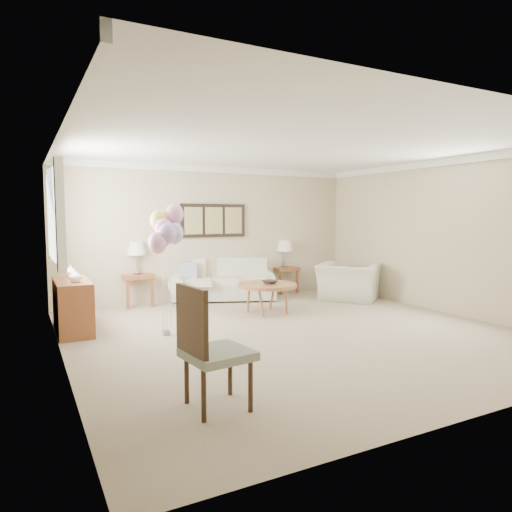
# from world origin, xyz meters

# --- Properties ---
(ground_plane) EXTENTS (6.00, 6.00, 0.00)m
(ground_plane) POSITION_xyz_m (0.00, 0.00, 0.00)
(ground_plane) COLOR tan
(room_shell) EXTENTS (6.04, 6.04, 2.60)m
(room_shell) POSITION_xyz_m (-0.11, 0.09, 1.63)
(room_shell) COLOR #BBAD8B
(room_shell) RESTS_ON ground
(wall_art_triptych) EXTENTS (1.35, 0.06, 0.65)m
(wall_art_triptych) POSITION_xyz_m (0.00, 2.96, 1.55)
(wall_art_triptych) COLOR black
(wall_art_triptych) RESTS_ON ground
(sofa) EXTENTS (2.44, 1.48, 0.80)m
(sofa) POSITION_xyz_m (0.14, 2.84, 0.32)
(sofa) COLOR silver
(sofa) RESTS_ON ground
(end_table_left) EXTENTS (0.54, 0.49, 0.59)m
(end_table_left) POSITION_xyz_m (-1.52, 2.92, 0.50)
(end_table_left) COLOR brown
(end_table_left) RESTS_ON ground
(end_table_right) EXTENTS (0.50, 0.46, 0.55)m
(end_table_right) POSITION_xyz_m (1.62, 2.95, 0.46)
(end_table_right) COLOR brown
(end_table_right) RESTS_ON ground
(lamp_left) EXTENTS (0.33, 0.33, 0.58)m
(lamp_left) POSITION_xyz_m (-1.52, 2.92, 1.04)
(lamp_left) COLOR gray
(lamp_left) RESTS_ON end_table_left
(lamp_right) EXTENTS (0.32, 0.32, 0.57)m
(lamp_right) POSITION_xyz_m (1.62, 2.95, 0.99)
(lamp_right) COLOR gray
(lamp_right) RESTS_ON end_table_right
(coffee_table) EXTENTS (1.00, 1.00, 0.50)m
(coffee_table) POSITION_xyz_m (0.29, 1.30, 0.46)
(coffee_table) COLOR #9F6F3E
(coffee_table) RESTS_ON ground
(decor_bowl) EXTENTS (0.29, 0.29, 0.06)m
(decor_bowl) POSITION_xyz_m (0.32, 1.26, 0.53)
(decor_bowl) COLOR #292421
(decor_bowl) RESTS_ON coffee_table
(armchair) EXTENTS (1.42, 1.45, 0.71)m
(armchair) POSITION_xyz_m (2.28, 1.64, 0.35)
(armchair) COLOR silver
(armchair) RESTS_ON ground
(accent_chair) EXTENTS (0.59, 0.59, 1.07)m
(accent_chair) POSITION_xyz_m (-2.00, -1.85, 0.55)
(accent_chair) COLOR gray
(accent_chair) RESTS_ON ground
(credenza) EXTENTS (0.46, 1.20, 0.74)m
(credenza) POSITION_xyz_m (-2.76, 1.50, 0.37)
(credenza) COLOR brown
(credenza) RESTS_ON ground
(vase_white) EXTENTS (0.22, 0.22, 0.18)m
(vase_white) POSITION_xyz_m (-2.74, 1.22, 0.83)
(vase_white) COLOR silver
(vase_white) RESTS_ON credenza
(vase_sage) EXTENTS (0.20, 0.20, 0.18)m
(vase_sage) POSITION_xyz_m (-2.74, 1.82, 0.83)
(vase_sage) COLOR silver
(vase_sage) RESTS_ON credenza
(balloon_cluster) EXTENTS (0.56, 0.50, 1.81)m
(balloon_cluster) POSITION_xyz_m (-1.62, 0.69, 1.46)
(balloon_cluster) COLOR gray
(balloon_cluster) RESTS_ON ground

